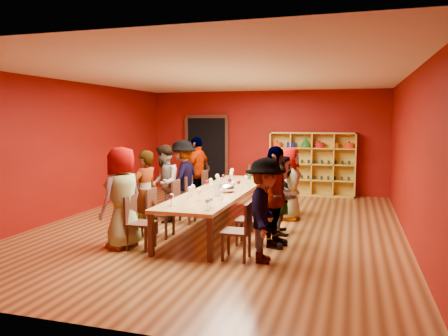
% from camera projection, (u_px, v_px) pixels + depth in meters
% --- Properties ---
extents(room_shell, '(7.10, 9.10, 3.04)m').
position_uv_depth(room_shell, '(221.00, 152.00, 8.65)').
color(room_shell, brown).
rests_on(room_shell, ground).
extents(tasting_table, '(1.10, 4.50, 0.75)m').
position_uv_depth(tasting_table, '(221.00, 192.00, 8.74)').
color(tasting_table, tan).
rests_on(tasting_table, ground).
extents(doorway, '(1.40, 0.17, 2.30)m').
position_uv_depth(doorway, '(207.00, 153.00, 13.43)').
color(doorway, black).
rests_on(doorway, ground).
extents(shelving_unit, '(2.40, 0.40, 1.80)m').
position_uv_depth(shelving_unit, '(312.00, 161.00, 12.43)').
color(shelving_unit, gold).
rests_on(shelving_unit, ground).
extents(chair_person_left_0, '(0.42, 0.42, 0.89)m').
position_uv_depth(chair_person_left_0, '(137.00, 219.00, 7.26)').
color(chair_person_left_0, '#331911').
rests_on(chair_person_left_0, ground).
extents(person_left_0, '(0.68, 0.93, 1.70)m').
position_uv_depth(person_left_0, '(122.00, 197.00, 7.29)').
color(person_left_0, '#546DAC').
rests_on(person_left_0, ground).
extents(chair_person_left_1, '(0.42, 0.42, 0.89)m').
position_uv_depth(chair_person_left_1, '(157.00, 210.00, 8.02)').
color(chair_person_left_1, '#331911').
rests_on(chair_person_left_1, ground).
extents(person_left_1, '(0.57, 0.68, 1.59)m').
position_uv_depth(person_left_1, '(145.00, 193.00, 8.05)').
color(person_left_1, beige).
rests_on(person_left_1, ground).
extents(chair_person_left_2, '(0.42, 0.42, 0.89)m').
position_uv_depth(chair_person_left_2, '(181.00, 199.00, 9.11)').
color(chair_person_left_2, '#331911').
rests_on(chair_person_left_2, ground).
extents(person_left_2, '(0.69, 0.89, 1.63)m').
position_uv_depth(person_left_2, '(164.00, 183.00, 9.18)').
color(person_left_2, '#BE7F8B').
rests_on(person_left_2, ground).
extents(chair_person_left_3, '(0.42, 0.42, 0.89)m').
position_uv_depth(chair_person_left_3, '(193.00, 193.00, 9.82)').
color(chair_person_left_3, '#331911').
rests_on(chair_person_left_3, ground).
extents(person_left_3, '(0.53, 1.13, 1.70)m').
position_uv_depth(person_left_3, '(183.00, 177.00, 9.86)').
color(person_left_3, '#D79092').
rests_on(person_left_3, ground).
extents(chair_person_left_4, '(0.42, 0.42, 0.89)m').
position_uv_depth(chair_person_left_4, '(209.00, 186.00, 10.88)').
color(chair_person_left_4, '#331911').
rests_on(chair_person_left_4, ground).
extents(person_left_4, '(0.68, 1.09, 1.72)m').
position_uv_depth(person_left_4, '(198.00, 171.00, 10.93)').
color(person_left_4, '#4F4F55').
rests_on(person_left_4, ground).
extents(chair_person_right_0, '(0.42, 0.42, 0.89)m').
position_uv_depth(chair_person_right_0, '(241.00, 228.00, 6.68)').
color(chair_person_right_0, '#331911').
rests_on(chair_person_right_0, ground).
extents(person_right_0, '(0.51, 1.06, 1.59)m').
position_uv_depth(person_right_0, '(265.00, 210.00, 6.54)').
color(person_right_0, '#121333').
rests_on(person_right_0, ground).
extents(chair_person_right_1, '(0.42, 0.42, 0.89)m').
position_uv_depth(chair_person_right_1, '(253.00, 216.00, 7.47)').
color(chair_person_right_1, '#331911').
rests_on(chair_person_right_1, ground).
extents(person_right_1, '(0.64, 1.07, 1.71)m').
position_uv_depth(person_right_1, '(274.00, 197.00, 7.33)').
color(person_right_1, '#121833').
rests_on(person_right_1, ground).
extents(chair_person_right_2, '(0.42, 0.42, 0.89)m').
position_uv_depth(chair_person_right_2, '(264.00, 207.00, 8.33)').
color(chair_person_right_2, '#331911').
rests_on(chair_person_right_2, ground).
extents(person_right_2, '(0.74, 1.45, 1.50)m').
position_uv_depth(person_right_2, '(280.00, 194.00, 8.22)').
color(person_right_2, '#141938').
rests_on(person_right_2, ground).
extents(chair_person_right_3, '(0.42, 0.42, 0.89)m').
position_uv_depth(chair_person_right_3, '(275.00, 196.00, 9.48)').
color(chair_person_right_3, '#331911').
rests_on(chair_person_right_3, ground).
extents(person_right_3, '(0.51, 0.81, 1.56)m').
position_uv_depth(person_right_3, '(290.00, 184.00, 9.36)').
color(person_right_3, '#121633').
rests_on(person_right_3, ground).
extents(chair_person_right_4, '(0.42, 0.42, 0.89)m').
position_uv_depth(chair_person_right_4, '(279.00, 192.00, 10.05)').
color(chair_person_right_4, '#331911').
rests_on(chair_person_right_4, ground).
extents(person_right_4, '(0.45, 0.58, 1.52)m').
position_uv_depth(person_right_4, '(290.00, 181.00, 9.95)').
color(person_right_4, white).
rests_on(person_right_4, ground).
extents(wine_glass_0, '(0.07, 0.07, 0.18)m').
position_uv_depth(wine_glass_0, '(210.00, 200.00, 6.92)').
color(wine_glass_0, silver).
rests_on(wine_glass_0, tasting_table).
extents(wine_glass_1, '(0.08, 0.08, 0.20)m').
position_uv_depth(wine_glass_1, '(207.00, 183.00, 8.69)').
color(wine_glass_1, silver).
rests_on(wine_glass_1, tasting_table).
extents(wine_glass_2, '(0.08, 0.08, 0.19)m').
position_uv_depth(wine_glass_2, '(221.00, 192.00, 7.63)').
color(wine_glass_2, silver).
rests_on(wine_glass_2, tasting_table).
extents(wine_glass_3, '(0.07, 0.07, 0.18)m').
position_uv_depth(wine_glass_3, '(223.00, 176.00, 9.79)').
color(wine_glass_3, silver).
rests_on(wine_glass_3, tasting_table).
extents(wine_glass_4, '(0.08, 0.08, 0.20)m').
position_uv_depth(wine_glass_4, '(171.00, 197.00, 7.13)').
color(wine_glass_4, silver).
rests_on(wine_glass_4, tasting_table).
extents(wine_glass_5, '(0.07, 0.07, 0.19)m').
position_uv_depth(wine_glass_5, '(239.00, 183.00, 8.77)').
color(wine_glass_5, silver).
rests_on(wine_glass_5, tasting_table).
extents(wine_glass_6, '(0.08, 0.08, 0.21)m').
position_uv_depth(wine_glass_6, '(230.00, 181.00, 8.95)').
color(wine_glass_6, silver).
rests_on(wine_glass_6, tasting_table).
extents(wine_glass_7, '(0.08, 0.08, 0.20)m').
position_uv_depth(wine_glass_7, '(171.00, 197.00, 7.07)').
color(wine_glass_7, silver).
rests_on(wine_glass_7, tasting_table).
extents(wine_glass_8, '(0.08, 0.08, 0.19)m').
position_uv_depth(wine_glass_8, '(207.00, 201.00, 6.74)').
color(wine_glass_8, silver).
rests_on(wine_glass_8, tasting_table).
extents(wine_glass_9, '(0.08, 0.08, 0.19)m').
position_uv_depth(wine_glass_9, '(255.00, 172.00, 10.49)').
color(wine_glass_9, silver).
rests_on(wine_glass_9, tasting_table).
extents(wine_glass_10, '(0.08, 0.08, 0.21)m').
position_uv_depth(wine_glass_10, '(199.00, 192.00, 7.55)').
color(wine_glass_10, silver).
rests_on(wine_glass_10, tasting_table).
extents(wine_glass_11, '(0.09, 0.09, 0.22)m').
position_uv_depth(wine_glass_11, '(217.00, 177.00, 9.53)').
color(wine_glass_11, silver).
rests_on(wine_glass_11, tasting_table).
extents(wine_glass_12, '(0.08, 0.08, 0.21)m').
position_uv_depth(wine_glass_12, '(211.00, 181.00, 8.95)').
color(wine_glass_12, silver).
rests_on(wine_glass_12, tasting_table).
extents(wine_glass_13, '(0.09, 0.09, 0.21)m').
position_uv_depth(wine_glass_13, '(231.00, 174.00, 9.95)').
color(wine_glass_13, silver).
rests_on(wine_glass_13, tasting_table).
extents(wine_glass_14, '(0.09, 0.09, 0.22)m').
position_uv_depth(wine_glass_14, '(231.00, 171.00, 10.48)').
color(wine_glass_14, silver).
rests_on(wine_glass_14, tasting_table).
extents(wine_glass_15, '(0.09, 0.09, 0.22)m').
position_uv_depth(wine_glass_15, '(193.00, 188.00, 8.01)').
color(wine_glass_15, silver).
rests_on(wine_glass_15, tasting_table).
extents(wine_glass_16, '(0.08, 0.08, 0.20)m').
position_uv_depth(wine_glass_16, '(190.00, 189.00, 7.87)').
color(wine_glass_16, silver).
rests_on(wine_glass_16, tasting_table).
extents(wine_glass_17, '(0.09, 0.09, 0.22)m').
position_uv_depth(wine_glass_17, '(233.00, 184.00, 8.45)').
color(wine_glass_17, silver).
rests_on(wine_glass_17, tasting_table).
extents(wine_glass_18, '(0.08, 0.08, 0.20)m').
position_uv_depth(wine_glass_18, '(245.00, 177.00, 9.55)').
color(wine_glass_18, silver).
rests_on(wine_glass_18, tasting_table).
extents(wine_glass_19, '(0.09, 0.09, 0.22)m').
position_uv_depth(wine_glass_19, '(232.00, 171.00, 10.65)').
color(wine_glass_19, silver).
rests_on(wine_glass_19, tasting_table).
extents(wine_glass_20, '(0.07, 0.07, 0.19)m').
position_uv_depth(wine_glass_20, '(255.00, 173.00, 10.30)').
color(wine_glass_20, silver).
rests_on(wine_glass_20, tasting_table).
extents(wine_glass_21, '(0.08, 0.08, 0.21)m').
position_uv_depth(wine_glass_21, '(212.00, 186.00, 8.21)').
color(wine_glass_21, silver).
rests_on(wine_glass_21, tasting_table).
extents(wine_glass_22, '(0.08, 0.08, 0.21)m').
position_uv_depth(wine_glass_22, '(246.00, 178.00, 9.38)').
color(wine_glass_22, silver).
rests_on(wine_glass_22, tasting_table).
extents(wine_glass_23, '(0.08, 0.08, 0.20)m').
position_uv_depth(wine_glass_23, '(223.00, 190.00, 7.81)').
color(wine_glass_23, silver).
rests_on(wine_glass_23, tasting_table).
extents(spittoon_bowl, '(0.34, 0.34, 0.18)m').
position_uv_depth(spittoon_bowl, '(226.00, 188.00, 8.44)').
color(spittoon_bowl, silver).
rests_on(spittoon_bowl, tasting_table).
extents(carafe_a, '(0.11, 0.11, 0.24)m').
position_uv_depth(carafe_a, '(219.00, 183.00, 8.84)').
color(carafe_a, silver).
rests_on(carafe_a, tasting_table).
extents(carafe_b, '(0.13, 0.13, 0.29)m').
position_uv_depth(carafe_b, '(217.00, 189.00, 7.97)').
color(carafe_b, silver).
rests_on(carafe_b, tasting_table).
extents(wine_bottle, '(0.11, 0.11, 0.35)m').
position_uv_depth(wine_bottle, '(249.00, 174.00, 10.28)').
color(wine_bottle, '#153C1C').
rests_on(wine_bottle, tasting_table).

